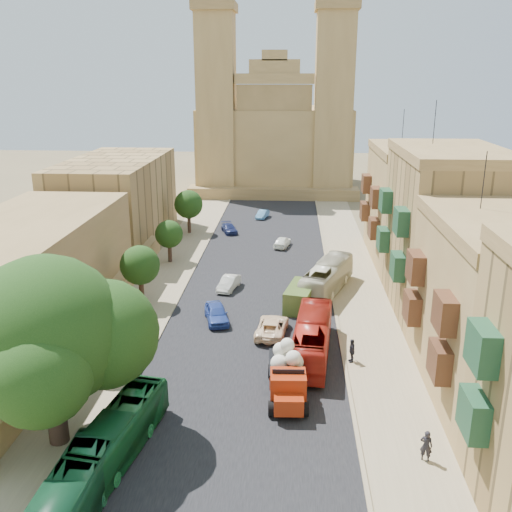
# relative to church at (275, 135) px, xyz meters

# --- Properties ---
(ground) EXTENTS (260.00, 260.00, 0.00)m
(ground) POSITION_rel_church_xyz_m (0.00, -78.61, -9.52)
(ground) COLOR brown
(road_surface) EXTENTS (14.00, 140.00, 0.01)m
(road_surface) POSITION_rel_church_xyz_m (0.00, -48.61, -9.51)
(road_surface) COLOR black
(road_surface) RESTS_ON ground
(sidewalk_east) EXTENTS (5.00, 140.00, 0.01)m
(sidewalk_east) POSITION_rel_church_xyz_m (9.50, -48.61, -9.51)
(sidewalk_east) COLOR #907E5E
(sidewalk_east) RESTS_ON ground
(sidewalk_west) EXTENTS (5.00, 140.00, 0.01)m
(sidewalk_west) POSITION_rel_church_xyz_m (-9.50, -48.61, -9.51)
(sidewalk_west) COLOR #907E5E
(sidewalk_west) RESTS_ON ground
(kerb_east) EXTENTS (0.25, 140.00, 0.12)m
(kerb_east) POSITION_rel_church_xyz_m (7.00, -48.61, -9.46)
(kerb_east) COLOR #907E5E
(kerb_east) RESTS_ON ground
(kerb_west) EXTENTS (0.25, 140.00, 0.12)m
(kerb_west) POSITION_rel_church_xyz_m (-7.00, -48.61, -9.46)
(kerb_west) COLOR #907E5E
(kerb_west) RESTS_ON ground
(townhouse_b) EXTENTS (9.00, 14.00, 14.90)m
(townhouse_b) POSITION_rel_church_xyz_m (15.95, -67.61, -3.86)
(townhouse_b) COLOR #9A7945
(townhouse_b) RESTS_ON ground
(townhouse_c) EXTENTS (9.00, 14.00, 17.40)m
(townhouse_c) POSITION_rel_church_xyz_m (15.95, -53.61, -2.61)
(townhouse_c) COLOR #A4814A
(townhouse_c) RESTS_ON ground
(townhouse_d) EXTENTS (9.00, 14.00, 15.90)m
(townhouse_d) POSITION_rel_church_xyz_m (15.95, -39.61, -3.36)
(townhouse_d) COLOR #9A7945
(townhouse_d) RESTS_ON ground
(west_wall) EXTENTS (1.00, 40.00, 1.80)m
(west_wall) POSITION_rel_church_xyz_m (-12.50, -58.61, -8.62)
(west_wall) COLOR #9A7945
(west_wall) RESTS_ON ground
(west_building_low) EXTENTS (10.00, 28.00, 8.40)m
(west_building_low) POSITION_rel_church_xyz_m (-18.00, -60.61, -5.32)
(west_building_low) COLOR olive
(west_building_low) RESTS_ON ground
(west_building_mid) EXTENTS (10.00, 22.00, 10.00)m
(west_building_mid) POSITION_rel_church_xyz_m (-18.00, -34.61, -4.52)
(west_building_mid) COLOR #A4814A
(west_building_mid) RESTS_ON ground
(church) EXTENTS (28.00, 22.50, 36.30)m
(church) POSITION_rel_church_xyz_m (0.00, 0.00, 0.00)
(church) COLOR #9A7945
(church) RESTS_ON ground
(ficus_tree) EXTENTS (10.70, 9.84, 10.70)m
(ficus_tree) POSITION_rel_church_xyz_m (-9.41, -74.61, -3.19)
(ficus_tree) COLOR #34231A
(ficus_tree) RESTS_ON ground
(street_tree_a) EXTENTS (2.97, 2.97, 4.57)m
(street_tree_a) POSITION_rel_church_xyz_m (-10.00, -66.61, -6.46)
(street_tree_a) COLOR #34231A
(street_tree_a) RESTS_ON ground
(street_tree_b) EXTENTS (3.47, 3.47, 5.34)m
(street_tree_b) POSITION_rel_church_xyz_m (-10.00, -54.61, -5.94)
(street_tree_b) COLOR #34231A
(street_tree_b) RESTS_ON ground
(street_tree_c) EXTENTS (3.00, 3.00, 4.62)m
(street_tree_c) POSITION_rel_church_xyz_m (-10.00, -42.61, -6.43)
(street_tree_c) COLOR #34231A
(street_tree_c) RESTS_ON ground
(street_tree_d) EXTENTS (3.62, 3.62, 5.56)m
(street_tree_d) POSITION_rel_church_xyz_m (-10.00, -30.61, -5.79)
(street_tree_d) COLOR #34231A
(street_tree_d) RESTS_ON ground
(red_truck) EXTENTS (2.62, 6.11, 3.51)m
(red_truck) POSITION_rel_church_xyz_m (3.02, -69.08, -7.97)
(red_truck) COLOR #99260B
(red_truck) RESTS_ON ground
(olive_pickup) EXTENTS (3.07, 5.12, 1.97)m
(olive_pickup) POSITION_rel_church_xyz_m (4.00, -54.58, -8.55)
(olive_pickup) COLOR #455D22
(olive_pickup) RESTS_ON ground
(bus_green_south) EXTENTS (2.41, 9.34, 2.59)m
(bus_green_south) POSITION_rel_church_xyz_m (-6.50, -81.09, -8.22)
(bus_green_south) COLOR #144B2B
(bus_green_south) RESTS_ON ground
(bus_green_north) EXTENTS (3.54, 9.28, 2.52)m
(bus_green_north) POSITION_rel_church_xyz_m (-5.83, -75.50, -8.25)
(bus_green_north) COLOR #135829
(bus_green_north) RESTS_ON ground
(bus_red_east) EXTENTS (3.40, 10.35, 2.83)m
(bus_red_east) POSITION_rel_church_xyz_m (4.72, -63.58, -8.10)
(bus_red_east) COLOR #A11D13
(bus_red_east) RESTS_ON ground
(bus_cream_east) EXTENTS (5.67, 10.34, 2.82)m
(bus_cream_east) POSITION_rel_church_xyz_m (6.50, -50.64, -8.10)
(bus_cream_east) COLOR #B8B295
(bus_cream_east) RESTS_ON ground
(car_blue_a) EXTENTS (2.75, 4.52, 1.44)m
(car_blue_a) POSITION_rel_church_xyz_m (-2.91, -58.02, -8.80)
(car_blue_a) COLOR #2C479C
(car_blue_a) RESTS_ON ground
(car_white_a) EXTENTS (2.08, 3.93, 1.23)m
(car_white_a) POSITION_rel_church_xyz_m (-2.71, -50.60, -8.90)
(car_white_a) COLOR silver
(car_white_a) RESTS_ON ground
(car_cream) EXTENTS (2.70, 5.03, 1.34)m
(car_cream) POSITION_rel_church_xyz_m (1.74, -60.24, -8.84)
(car_cream) COLOR #FFDBAF
(car_cream) RESTS_ON ground
(car_dkblue) EXTENTS (2.75, 4.16, 1.12)m
(car_dkblue) POSITION_rel_church_xyz_m (-4.90, -30.20, -8.95)
(car_dkblue) COLOR navy
(car_dkblue) RESTS_ON ground
(car_white_b) EXTENTS (2.27, 3.90, 1.25)m
(car_white_b) POSITION_rel_church_xyz_m (2.07, -36.24, -8.89)
(car_white_b) COLOR white
(car_white_b) RESTS_ON ground
(car_blue_b) EXTENTS (1.93, 3.54, 1.11)m
(car_blue_b) POSITION_rel_church_xyz_m (-1.03, -22.04, -8.96)
(car_blue_b) COLOR #508EC0
(car_blue_b) RESTS_ON ground
(pedestrian_a) EXTENTS (0.76, 0.64, 1.77)m
(pedestrian_a) POSITION_rel_church_xyz_m (10.33, -75.02, -8.63)
(pedestrian_a) COLOR black
(pedestrian_a) RESTS_ON ground
(pedestrian_c) EXTENTS (0.60, 1.08, 1.75)m
(pedestrian_c) POSITION_rel_church_xyz_m (7.50, -64.34, -8.64)
(pedestrian_c) COLOR #2A2A32
(pedestrian_c) RESTS_ON ground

